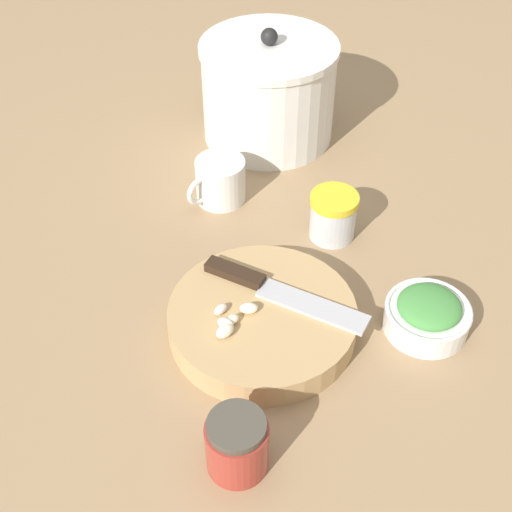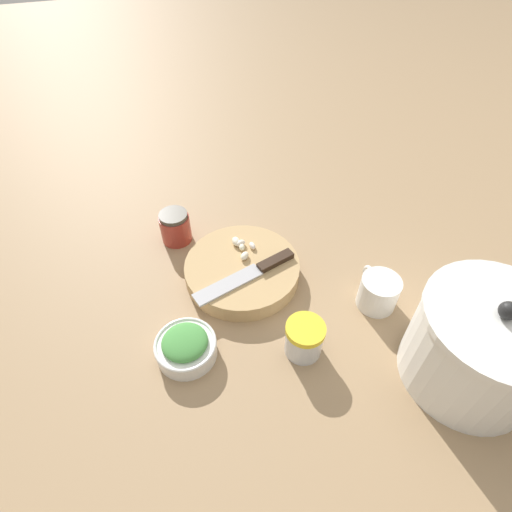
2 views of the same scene
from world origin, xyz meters
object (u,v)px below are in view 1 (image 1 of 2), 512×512
(herb_bowl, at_px, (427,314))
(stock_pot, at_px, (268,91))
(cutting_board, at_px, (262,320))
(honey_jar, at_px, (237,444))
(coffee_mug, at_px, (220,181))
(chef_knife, at_px, (275,289))
(spice_jar, at_px, (333,216))
(garlic_cloves, at_px, (231,320))

(herb_bowl, distance_m, stock_pot, 0.50)
(cutting_board, bearing_deg, honey_jar, -54.32)
(cutting_board, xyz_separation_m, stock_pot, (-0.31, 0.34, 0.07))
(coffee_mug, bearing_deg, chef_knife, -27.25)
(spice_jar, bearing_deg, coffee_mug, -162.75)
(garlic_cloves, relative_size, coffee_mug, 0.71)
(spice_jar, distance_m, honey_jar, 0.41)
(chef_knife, bearing_deg, coffee_mug, -133.82)
(coffee_mug, bearing_deg, garlic_cloves, -41.00)
(garlic_cloves, relative_size, stock_pot, 0.32)
(herb_bowl, bearing_deg, chef_knife, -144.09)
(honey_jar, bearing_deg, garlic_cloves, 137.65)
(stock_pot, bearing_deg, garlic_cloves, -52.16)
(spice_jar, relative_size, honey_jar, 0.95)
(spice_jar, bearing_deg, chef_knife, -75.61)
(garlic_cloves, bearing_deg, stock_pot, 127.84)
(garlic_cloves, height_order, stock_pot, stock_pot)
(herb_bowl, bearing_deg, stock_pot, 158.05)
(cutting_board, distance_m, coffee_mug, 0.28)
(spice_jar, height_order, stock_pot, stock_pot)
(cutting_board, relative_size, spice_jar, 3.36)
(garlic_cloves, bearing_deg, herb_bowl, 50.24)
(spice_jar, bearing_deg, garlic_cloves, -80.33)
(coffee_mug, xyz_separation_m, honey_jar, (0.35, -0.31, 0.00))
(garlic_cloves, distance_m, herb_bowl, 0.26)
(herb_bowl, distance_m, coffee_mug, 0.39)
(cutting_board, relative_size, chef_knife, 1.06)
(cutting_board, distance_m, garlic_cloves, 0.05)
(spice_jar, bearing_deg, herb_bowl, -15.25)
(cutting_board, distance_m, stock_pot, 0.46)
(chef_knife, height_order, spice_jar, spice_jar)
(garlic_cloves, height_order, spice_jar, spice_jar)
(chef_knife, bearing_deg, honey_jar, 16.23)
(honey_jar, relative_size, stock_pot, 0.33)
(cutting_board, bearing_deg, garlic_cloves, -106.10)
(herb_bowl, relative_size, stock_pot, 0.49)
(chef_knife, height_order, honey_jar, honey_jar)
(honey_jar, bearing_deg, stock_pot, 130.41)
(spice_jar, xyz_separation_m, honey_jar, (0.17, -0.37, 0.00))
(coffee_mug, bearing_deg, honey_jar, -41.50)
(spice_jar, distance_m, coffee_mug, 0.19)
(honey_jar, distance_m, stock_pot, 0.66)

